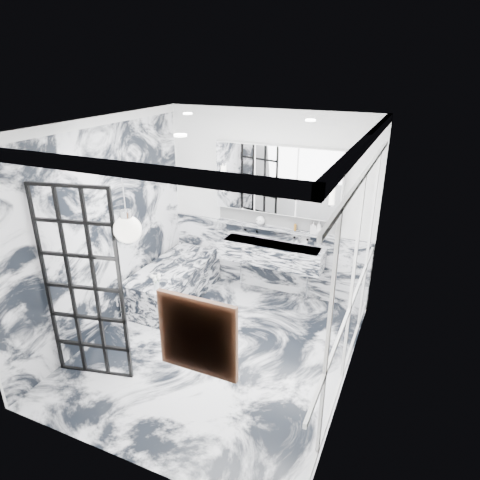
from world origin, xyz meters
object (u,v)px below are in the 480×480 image
at_px(mirror_cabinet, 277,180).
at_px(bathtub, 174,282).
at_px(trough_sink, 271,253).
at_px(crittall_door, 83,288).

xyz_separation_m(mirror_cabinet, bathtub, (-1.32, -0.83, -1.54)).
relative_size(mirror_cabinet, bathtub, 1.15).
bearing_deg(mirror_cabinet, trough_sink, -90.00).
relative_size(crittall_door, trough_sink, 1.42).
bearing_deg(bathtub, trough_sink, 26.48).
height_order(crittall_door, mirror_cabinet, mirror_cabinet).
distance_m(mirror_cabinet, bathtub, 2.20).
bearing_deg(crittall_door, bathtub, 79.14).
distance_m(trough_sink, bathtub, 1.55).
xyz_separation_m(crittall_door, trough_sink, (1.26, 2.51, -0.41)).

